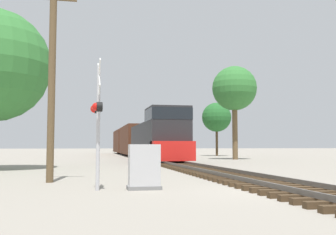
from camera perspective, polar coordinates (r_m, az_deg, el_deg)
The scene contains 8 objects.
ground_plane at distance 12.92m, azimuth 16.71°, elevation -10.17°, with size 400.00×400.00×0.00m, color gray.
rail_track_bed at distance 12.90m, azimuth 16.70°, elevation -9.58°, with size 2.60×160.00×0.31m.
freight_train at distance 51.96m, azimuth -4.73°, elevation -3.39°, with size 3.13×48.77×4.40m.
crossing_signal_near at distance 12.64m, azimuth -10.19°, elevation 0.53°, with size 0.37×1.01×4.12m.
relay_cabinet at distance 12.78m, azimuth -3.49°, elevation -7.20°, with size 1.08×0.66×1.45m.
utility_pole at distance 16.00m, azimuth -16.50°, elevation 5.56°, with size 1.80×0.28×7.81m.
tree_mid_background at distance 41.41m, azimuth 9.62°, elevation 4.09°, with size 4.61×4.61×9.66m.
tree_deep_background at distance 55.63m, azimuth 7.07°, elevation 0.03°, with size 4.12×4.12×7.49m.
Camera 1 is at (-6.01, -11.35, 1.40)m, focal length 42.00 mm.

